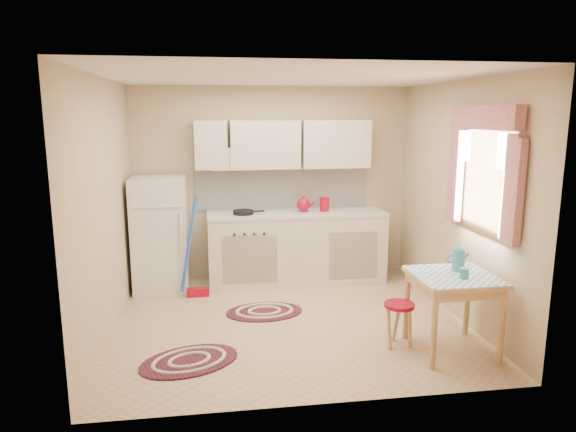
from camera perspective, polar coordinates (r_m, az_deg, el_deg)
The scene contains 14 objects.
room_shell at distance 5.38m, azimuth 1.52°, elevation 5.40°, with size 3.64×3.60×2.52m.
fridge at distance 6.49m, azimuth -13.99°, elevation -1.96°, with size 0.65×0.60×1.40m, color silver.
broom at distance 6.14m, azimuth -10.11°, elevation -3.50°, with size 0.28×0.12×1.20m, color blue, non-canonical shape.
base_cabinets at distance 6.64m, azimuth 0.96°, elevation -3.62°, with size 2.25×0.60×0.88m, color beige.
countertop at distance 6.54m, azimuth 0.98°, elevation 0.27°, with size 2.27×0.62×0.04m, color beige.
frying_pan at distance 6.41m, azimuth -4.99°, elevation 0.42°, with size 0.26×0.26×0.05m, color black.
red_kettle at distance 6.53m, azimuth 1.71°, elevation 1.29°, with size 0.19×0.17×0.19m, color maroon, non-canonical shape.
red_canister at distance 6.59m, azimuth 4.07°, elevation 1.21°, with size 0.12×0.12×0.16m, color maroon.
table at distance 4.99m, azimuth 17.74°, elevation -10.28°, with size 0.72×0.72×0.72m, color tan.
stool at distance 5.01m, azimuth 12.17°, elevation -11.71°, with size 0.28×0.28×0.42m, color maroon.
coffee_pot at distance 4.97m, azimuth 18.44°, elevation -4.32°, with size 0.14×0.12×0.28m, color teal, non-canonical shape.
mug at distance 4.79m, azimuth 18.98°, elevation -6.06°, with size 0.08×0.08×0.10m, color teal.
rug_center at distance 5.75m, azimuth -2.64°, elevation -10.58°, with size 0.84×0.56×0.02m, color #65170B, non-canonical shape.
rug_left at distance 4.77m, azimuth -10.90°, elevation -15.54°, with size 0.88×0.59×0.02m, color #65170B, non-canonical shape.
Camera 1 is at (-0.76, -5.04, 2.14)m, focal length 32.00 mm.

